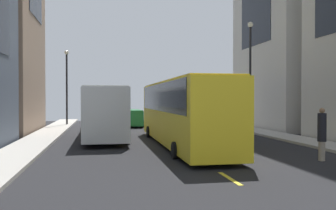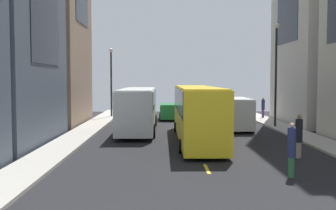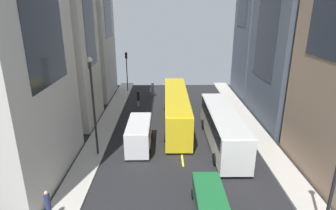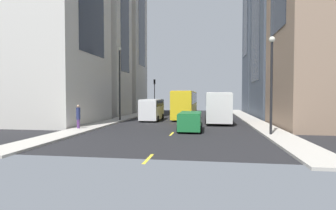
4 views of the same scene
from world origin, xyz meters
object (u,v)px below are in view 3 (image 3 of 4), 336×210
at_px(delivery_van_white, 139,133).
at_px(car_green_0, 210,199).
at_px(pedestrian_crossing_mid, 48,205).
at_px(city_bus_white, 223,125).
at_px(traffic_light_near_corner, 127,65).
at_px(pedestrian_walking_far, 153,89).
at_px(pedestrian_waiting_curb, 138,98).
at_px(streetcar_yellow, 176,106).

relative_size(delivery_van_white, car_green_0, 1.23).
bearing_deg(pedestrian_crossing_mid, city_bus_white, -99.21).
relative_size(pedestrian_crossing_mid, traffic_light_near_corner, 0.34).
height_order(car_green_0, pedestrian_walking_far, pedestrian_walking_far).
bearing_deg(delivery_van_white, pedestrian_crossing_mid, 64.59).
relative_size(delivery_van_white, pedestrian_crossing_mid, 2.55).
bearing_deg(delivery_van_white, traffic_light_near_corner, -79.58).
bearing_deg(pedestrian_waiting_curb, delivery_van_white, 155.70).
distance_m(delivery_van_white, traffic_light_near_corner, 19.35).
height_order(streetcar_yellow, delivery_van_white, streetcar_yellow).
bearing_deg(traffic_light_near_corner, pedestrian_waiting_curb, 108.14).
xyz_separation_m(delivery_van_white, pedestrian_waiting_curb, (1.17, -11.83, -0.32)).
height_order(streetcar_yellow, pedestrian_crossing_mid, streetcar_yellow).
bearing_deg(streetcar_yellow, pedestrian_walking_far, -73.44).
xyz_separation_m(city_bus_white, traffic_light_near_corner, (11.26, -18.16, 2.30)).
bearing_deg(traffic_light_near_corner, pedestrian_crossing_mid, 87.78).
relative_size(city_bus_white, pedestrian_walking_far, 5.24).
xyz_separation_m(delivery_van_white, car_green_0, (-5.20, 8.74, -0.57)).
distance_m(streetcar_yellow, pedestrian_crossing_mid, 17.44).
height_order(delivery_van_white, pedestrian_waiting_curb, delivery_van_white).
distance_m(pedestrian_crossing_mid, pedestrian_walking_far, 26.23).
height_order(city_bus_white, streetcar_yellow, streetcar_yellow).
xyz_separation_m(delivery_van_white, pedestrian_walking_far, (-0.56, -16.11, -0.30)).
bearing_deg(car_green_0, pedestrian_walking_far, -79.42).
xyz_separation_m(car_green_0, pedestrian_waiting_curb, (6.37, -20.57, 0.25)).
xyz_separation_m(city_bus_white, pedestrian_walking_far, (7.24, -15.44, -0.79)).
bearing_deg(pedestrian_crossing_mid, pedestrian_walking_far, -60.23).
height_order(streetcar_yellow, pedestrian_walking_far, streetcar_yellow).
distance_m(car_green_0, pedestrian_waiting_curb, 21.54).
relative_size(pedestrian_crossing_mid, pedestrian_walking_far, 0.90).
relative_size(city_bus_white, traffic_light_near_corner, 2.00).
bearing_deg(streetcar_yellow, traffic_light_near_corner, -61.48).
bearing_deg(city_bus_white, streetcar_yellow, -50.76).
xyz_separation_m(city_bus_white, delivery_van_white, (7.80, 0.67, -0.50)).
height_order(car_green_0, pedestrian_waiting_curb, pedestrian_waiting_curb).
distance_m(streetcar_yellow, traffic_light_near_corner, 15.04).
distance_m(car_green_0, pedestrian_walking_far, 25.28).
height_order(car_green_0, traffic_light_near_corner, traffic_light_near_corner).
bearing_deg(delivery_van_white, pedestrian_waiting_curb, -84.35).
bearing_deg(pedestrian_walking_far, car_green_0, 9.00).
xyz_separation_m(car_green_0, pedestrian_walking_far, (4.64, -24.85, 0.28)).
distance_m(pedestrian_waiting_curb, traffic_light_near_corner, 7.99).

